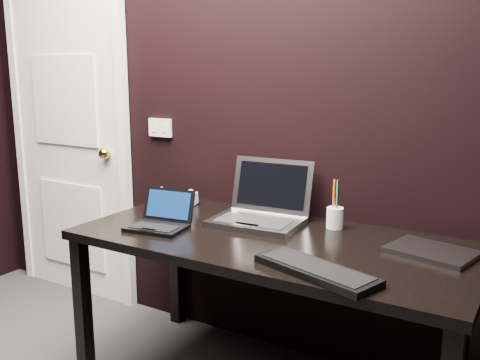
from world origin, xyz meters
The scene contains 11 objects.
wall_back centered at (0.00, 1.80, 1.30)m, with size 4.00×4.00×0.00m, color black.
door centered at (-1.35, 1.78, 1.04)m, with size 0.99×0.10×2.14m.
wall_switch centered at (-0.62, 1.79, 1.12)m, with size 0.15×0.02×0.10m.
desk centered at (0.30, 1.40, 0.66)m, with size 1.70×0.80×0.74m.
netbook centered at (-0.20, 1.26, 0.77)m, with size 0.28×0.26×0.16m.
silver_laptop centered at (0.15, 1.57, 0.79)m, with size 0.43×0.40×0.28m.
ext_keyboard centered at (0.62, 1.11, 0.75)m, with size 0.49×0.29×0.03m.
closed_laptop centered at (0.93, 1.53, 0.75)m, with size 0.35×0.29×0.02m.
desk_phone centered at (-0.37, 1.60, 0.78)m, with size 0.22×0.20×0.11m.
mobile_phone centered at (-0.34, 1.47, 0.77)m, with size 0.06×0.06×0.09m.
pen_cup centered at (0.48, 1.66, 0.79)m, with size 0.09×0.09×0.22m.
Camera 1 is at (1.31, -0.54, 1.44)m, focal length 40.00 mm.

